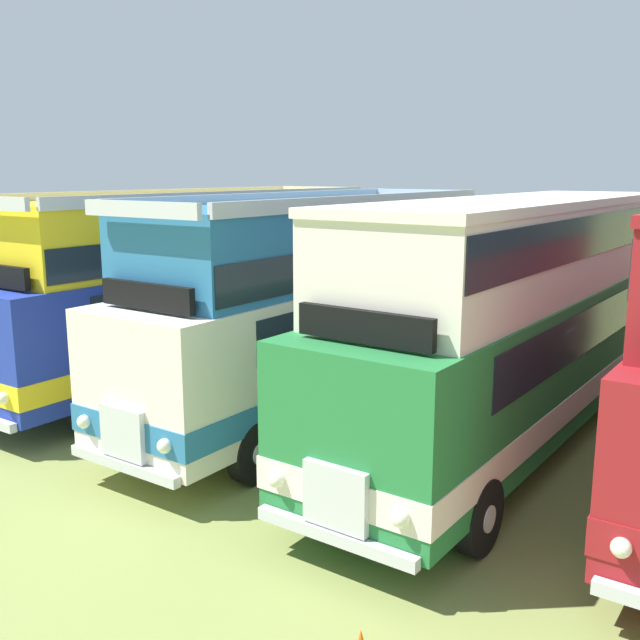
{
  "coord_description": "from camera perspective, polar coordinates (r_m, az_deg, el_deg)",
  "views": [
    {
      "loc": [
        3.93,
        -12.53,
        4.94
      ],
      "look_at": [
        -4.74,
        0.95,
        1.65
      ],
      "focal_mm": 40.68,
      "sensor_mm": 36.0,
      "label": 1
    }
  ],
  "objects": [
    {
      "name": "bus_second_in_row",
      "position": [
        14.8,
        0.06,
        1.53
      ],
      "size": [
        2.89,
        10.35,
        4.52
      ],
      "color": "silver",
      "rests_on": "ground"
    },
    {
      "name": "ground_plane",
      "position": [
        14.03,
        14.52,
        -9.41
      ],
      "size": [
        200.0,
        200.0,
        0.0
      ],
      "primitive_type": "plane",
      "color": "olive"
    },
    {
      "name": "bus_third_in_row",
      "position": [
        13.48,
        15.25,
        0.64
      ],
      "size": [
        3.12,
        11.46,
        4.49
      ],
      "color": "#237538",
      "rests_on": "ground"
    },
    {
      "name": "bus_first_in_row",
      "position": [
        17.75,
        -9.43,
        3.08
      ],
      "size": [
        2.9,
        11.59,
        4.52
      ],
      "color": "#1E339E",
      "rests_on": "ground"
    }
  ]
}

